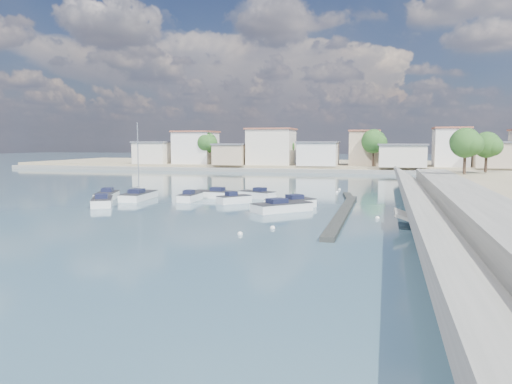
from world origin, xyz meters
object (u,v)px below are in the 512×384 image
(motorboat_c, at_px, (212,194))
(motorboat_g, at_px, (106,196))
(motorboat_b, at_px, (236,200))
(motorboat_e, at_px, (191,197))
(sailboat, at_px, (140,196))
(motorboat_h, at_px, (285,207))
(motorboat_d, at_px, (288,204))
(motorboat_f, at_px, (255,195))
(motorboat_a, at_px, (102,202))

(motorboat_c, relative_size, motorboat_g, 1.02)
(motorboat_b, bearing_deg, motorboat_e, 172.02)
(motorboat_g, relative_size, sailboat, 0.63)
(motorboat_g, relative_size, motorboat_h, 0.99)
(motorboat_c, xyz_separation_m, motorboat_d, (10.52, -6.42, -0.00))
(motorboat_b, bearing_deg, motorboat_d, -19.18)
(motorboat_e, xyz_separation_m, sailboat, (-6.28, -0.09, 0.03))
(motorboat_f, relative_size, motorboat_g, 0.86)
(motorboat_e, bearing_deg, motorboat_d, -14.04)
(motorboat_c, distance_m, motorboat_g, 12.16)
(motorboat_a, xyz_separation_m, sailboat, (1.12, 6.16, 0.03))
(motorboat_h, bearing_deg, motorboat_e, 154.51)
(motorboat_h, height_order, sailboat, sailboat)
(motorboat_a, distance_m, motorboat_g, 5.43)
(motorboat_d, distance_m, motorboat_g, 21.71)
(motorboat_b, height_order, motorboat_c, same)
(motorboat_a, relative_size, motorboat_g, 0.95)
(motorboat_c, distance_m, sailboat, 8.33)
(motorboat_d, distance_m, sailboat, 18.28)
(motorboat_a, distance_m, motorboat_e, 9.69)
(motorboat_b, height_order, sailboat, sailboat)
(motorboat_e, bearing_deg, sailboat, -179.15)
(motorboat_d, bearing_deg, motorboat_g, 175.98)
(motorboat_a, height_order, motorboat_g, same)
(motorboat_e, height_order, motorboat_h, same)
(sailboat, bearing_deg, motorboat_a, -100.35)
(motorboat_g, bearing_deg, motorboat_a, -62.80)
(motorboat_c, height_order, motorboat_e, same)
(motorboat_b, distance_m, motorboat_f, 5.37)
(motorboat_g, height_order, motorboat_h, same)
(motorboat_d, bearing_deg, motorboat_f, 125.90)
(motorboat_d, height_order, motorboat_f, same)
(motorboat_c, height_order, motorboat_h, same)
(motorboat_f, distance_m, motorboat_h, 11.67)
(motorboat_a, relative_size, motorboat_b, 1.45)
(motorboat_e, relative_size, motorboat_g, 0.81)
(motorboat_f, xyz_separation_m, motorboat_g, (-16.25, -5.95, 0.00))
(motorboat_f, bearing_deg, sailboat, -159.90)
(motorboat_a, bearing_deg, motorboat_g, 117.20)
(motorboat_a, relative_size, motorboat_d, 1.06)
(motorboat_c, bearing_deg, motorboat_g, -156.26)
(motorboat_b, height_order, motorboat_g, same)
(motorboat_f, bearing_deg, motorboat_a, -141.93)
(motorboat_e, bearing_deg, motorboat_h, -25.49)
(motorboat_c, height_order, motorboat_d, same)
(motorboat_a, height_order, motorboat_d, same)
(motorboat_g, bearing_deg, motorboat_b, 2.40)
(motorboat_a, relative_size, motorboat_f, 1.11)
(sailboat, bearing_deg, motorboat_e, 0.85)
(motorboat_a, relative_size, motorboat_c, 0.94)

